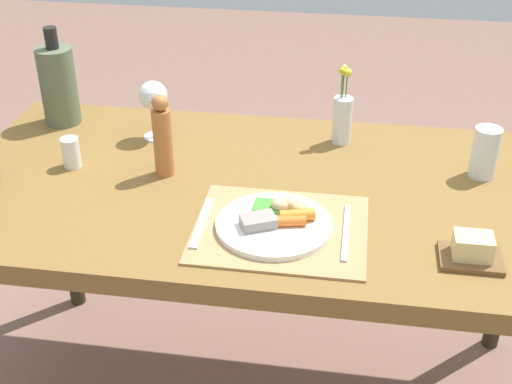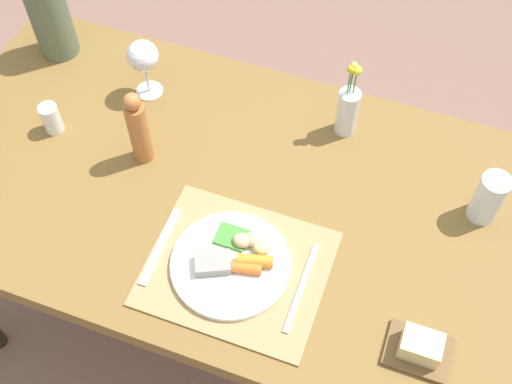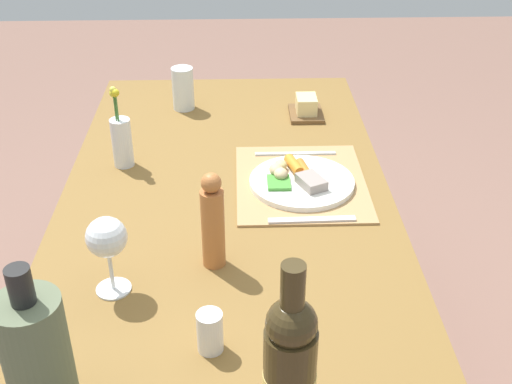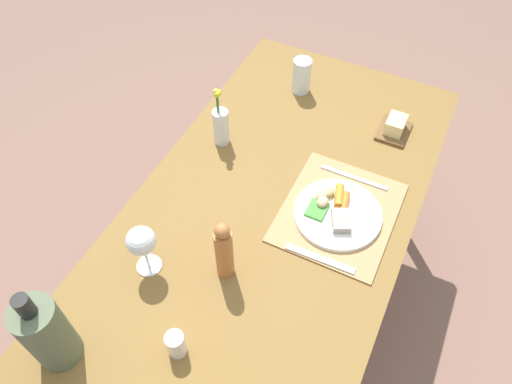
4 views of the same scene
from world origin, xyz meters
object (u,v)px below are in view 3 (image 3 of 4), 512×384
at_px(knife, 295,153).
at_px(salt_shaker, 210,332).
at_px(dining_table, 227,220).
at_px(butter_dish, 306,108).
at_px(water_tumbler, 183,91).
at_px(wine_bottle, 290,372).
at_px(cooler_bottle, 37,357).
at_px(fork, 312,220).
at_px(wine_glass, 107,239).
at_px(flower_vase, 122,139).
at_px(pepper_mill, 213,222).
at_px(dinner_plate, 300,180).

height_order(knife, salt_shaker, salt_shaker).
distance_m(dining_table, butter_dish, 0.54).
bearing_deg(water_tumbler, wine_bottle, -169.21).
xyz_separation_m(knife, wine_bottle, (-0.90, 0.09, 0.12)).
bearing_deg(butter_dish, cooler_bottle, 154.91).
relative_size(dining_table, fork, 7.75).
bearing_deg(wine_glass, butter_dish, -29.64).
bearing_deg(dining_table, flower_vase, 56.56).
relative_size(knife, wine_glass, 1.31).
bearing_deg(water_tumbler, pepper_mill, -171.97).
height_order(butter_dish, water_tumbler, water_tumbler).
height_order(pepper_mill, butter_dish, pepper_mill).
distance_m(fork, knife, 0.32).
xyz_separation_m(dinner_plate, butter_dish, (0.42, -0.06, 0.01)).
bearing_deg(cooler_bottle, salt_shaker, -63.30).
bearing_deg(knife, butter_dish, -11.44).
distance_m(butter_dish, flower_vase, 0.59).
bearing_deg(flower_vase, fork, -121.81).
bearing_deg(flower_vase, wine_glass, -174.43).
bearing_deg(salt_shaker, dinner_plate, -20.29).
xyz_separation_m(butter_dish, wine_bottle, (-1.17, 0.14, 0.11)).
height_order(dinner_plate, cooler_bottle, cooler_bottle).
xyz_separation_m(wine_glass, butter_dish, (0.81, -0.46, -0.10)).
height_order(fork, salt_shaker, salt_shaker).
bearing_deg(pepper_mill, cooler_bottle, 145.85).
bearing_deg(butter_dish, dining_table, 153.20).
distance_m(fork, cooler_bottle, 0.72).
bearing_deg(knife, flower_vase, 94.41).
bearing_deg(butter_dish, flower_vase, 119.98).
relative_size(pepper_mill, cooler_bottle, 0.76).
distance_m(dinner_plate, butter_dish, 0.42).
distance_m(pepper_mill, butter_dish, 0.78).
distance_m(butter_dish, water_tumbler, 0.38).
bearing_deg(cooler_bottle, flower_vase, -0.48).
height_order(wine_glass, salt_shaker, wine_glass).
bearing_deg(flower_vase, knife, -85.86).
relative_size(dinner_plate, flower_vase, 1.17).
bearing_deg(water_tumbler, wine_glass, 174.42).
bearing_deg(wine_bottle, butter_dish, -6.90).
height_order(salt_shaker, flower_vase, flower_vase).
bearing_deg(wine_bottle, fork, -9.61).
bearing_deg(butter_dish, fork, 175.82).
distance_m(pepper_mill, cooler_bottle, 0.46).
bearing_deg(cooler_bottle, dining_table, -23.76).
relative_size(cooler_bottle, flower_vase, 1.27).
bearing_deg(butter_dish, knife, 168.29).
bearing_deg(pepper_mill, salt_shaker, 179.77).
distance_m(cooler_bottle, wine_glass, 0.30).
xyz_separation_m(wine_glass, water_tumbler, (0.88, -0.09, -0.06)).
distance_m(flower_vase, water_tumbler, 0.39).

